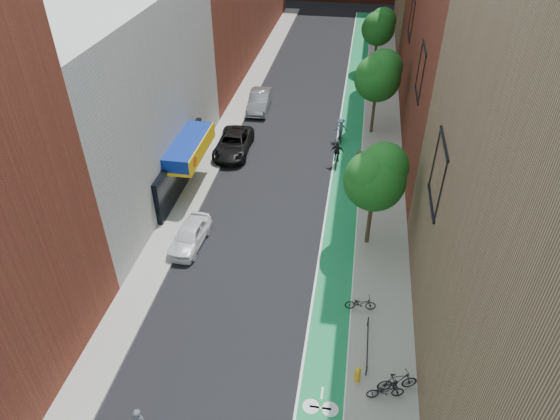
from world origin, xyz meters
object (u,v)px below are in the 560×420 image
at_px(fire_hydrant, 358,374).
at_px(parked_car_silver, 260,101).
at_px(cyclist_lane_near, 357,167).
at_px(parked_car_black, 233,144).
at_px(parked_car_white, 190,235).
at_px(cyclist_lane_far, 340,131).
at_px(cyclist_lane_mid, 337,157).

bearing_deg(fire_hydrant, parked_car_silver, 109.88).
bearing_deg(cyclist_lane_near, parked_car_black, -11.40).
bearing_deg(cyclist_lane_near, parked_car_white, 45.34).
xyz_separation_m(parked_car_white, cyclist_lane_far, (7.72, 14.07, 0.19)).
bearing_deg(cyclist_lane_near, fire_hydrant, 94.21).
bearing_deg(parked_car_black, parked_car_white, -91.36).
xyz_separation_m(parked_car_white, cyclist_lane_mid, (7.72, 10.25, 0.07)).
distance_m(parked_car_silver, cyclist_lane_far, 8.73).
relative_size(cyclist_lane_mid, cyclist_lane_far, 1.02).
relative_size(cyclist_lane_mid, fire_hydrant, 2.43).
distance_m(parked_car_black, cyclist_lane_mid, 7.83).
xyz_separation_m(cyclist_lane_far, fire_hydrant, (2.22, -21.79, -0.28)).
bearing_deg(cyclist_lane_mid, fire_hydrant, 96.62).
xyz_separation_m(parked_car_white, fire_hydrant, (9.94, -7.72, -0.09)).
bearing_deg(cyclist_lane_far, parked_car_white, 53.47).
bearing_deg(parked_car_silver, cyclist_lane_near, -51.17).
distance_m(parked_car_silver, cyclist_lane_near, 13.35).
height_order(parked_car_silver, cyclist_lane_far, cyclist_lane_far).
relative_size(parked_car_black, parked_car_silver, 1.09).
bearing_deg(parked_car_black, cyclist_lane_mid, -6.93).
bearing_deg(parked_car_white, parked_car_silver, 92.66).
relative_size(parked_car_black, cyclist_lane_mid, 2.69).
bearing_deg(cyclist_lane_mid, cyclist_lane_near, 135.28).
xyz_separation_m(parked_car_white, parked_car_black, (-0.08, 10.95, 0.06)).
height_order(parked_car_white, parked_car_black, parked_car_black).
relative_size(parked_car_black, cyclist_lane_near, 2.39).
bearing_deg(parked_car_white, cyclist_lane_near, 47.39).
distance_m(parked_car_silver, cyclist_lane_mid, 11.26).
xyz_separation_m(cyclist_lane_near, fire_hydrant, (0.72, -16.51, -0.37)).
height_order(parked_car_black, cyclist_lane_far, cyclist_lane_far).
xyz_separation_m(cyclist_lane_near, cyclist_lane_mid, (-1.50, 1.46, -0.21)).
bearing_deg(parked_car_black, fire_hydrant, -63.57).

